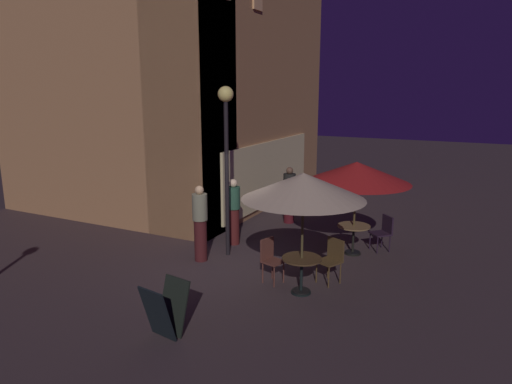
# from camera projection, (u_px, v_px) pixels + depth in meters

# --- Properties ---
(ground_plane) EXTENTS (60.00, 60.00, 0.00)m
(ground_plane) POSITION_uv_depth(u_px,v_px,m) (235.00, 268.00, 10.43)
(ground_plane) COLOR #3C2E30
(cafe_building) EXTENTS (8.96, 8.14, 8.82)m
(cafe_building) POSITION_uv_depth(u_px,v_px,m) (186.00, 76.00, 14.64)
(cafe_building) COLOR #A57048
(cafe_building) RESTS_ON ground
(street_lamp_near_corner) EXTENTS (0.36, 0.36, 4.05)m
(street_lamp_near_corner) POSITION_uv_depth(u_px,v_px,m) (226.00, 133.00, 10.63)
(street_lamp_near_corner) COLOR black
(street_lamp_near_corner) RESTS_ON ground
(menu_sandwich_board) EXTENTS (0.73, 0.65, 0.91)m
(menu_sandwich_board) POSITION_uv_depth(u_px,v_px,m) (166.00, 310.00, 7.46)
(menu_sandwich_board) COLOR black
(menu_sandwich_board) RESTS_ON ground
(cafe_table_0) EXTENTS (0.80, 0.80, 0.73)m
(cafe_table_0) POSITION_uv_depth(u_px,v_px,m) (354.00, 232.00, 11.21)
(cafe_table_0) COLOR black
(cafe_table_0) RESTS_ON ground
(cafe_table_1) EXTENTS (0.78, 0.78, 0.74)m
(cafe_table_1) POSITION_uv_depth(u_px,v_px,m) (302.00, 267.00, 9.04)
(cafe_table_1) COLOR black
(cafe_table_1) RESTS_ON ground
(patio_umbrella_0) EXTENTS (2.58, 2.58, 2.30)m
(patio_umbrella_0) POSITION_uv_depth(u_px,v_px,m) (356.00, 173.00, 10.89)
(patio_umbrella_0) COLOR black
(patio_umbrella_0) RESTS_ON ground
(patio_umbrella_1) EXTENTS (2.39, 2.39, 2.44)m
(patio_umbrella_1) POSITION_uv_depth(u_px,v_px,m) (303.00, 186.00, 8.68)
(patio_umbrella_1) COLOR black
(patio_umbrella_1) RESTS_ON ground
(cafe_chair_0) EXTENTS (0.62, 0.62, 0.89)m
(cafe_chair_0) POSITION_uv_depth(u_px,v_px,m) (384.00, 230.00, 11.47)
(cafe_chair_0) COLOR black
(cafe_chair_0) RESTS_ON ground
(cafe_chair_1) EXTENTS (0.48, 0.48, 0.95)m
(cafe_chair_1) POSITION_uv_depth(u_px,v_px,m) (270.00, 256.00, 9.57)
(cafe_chair_1) COLOR brown
(cafe_chair_1) RESTS_ON ground
(cafe_chair_2) EXTENTS (0.58, 0.58, 0.94)m
(cafe_chair_2) POSITION_uv_depth(u_px,v_px,m) (332.00, 256.00, 9.56)
(cafe_chair_2) COLOR #4C361D
(cafe_chair_2) RESTS_ON ground
(patron_standing_0) EXTENTS (0.35, 0.35, 1.74)m
(patron_standing_0) POSITION_uv_depth(u_px,v_px,m) (234.00, 212.00, 11.88)
(patron_standing_0) COLOR #4E1818
(patron_standing_0) RESTS_ON ground
(patron_standing_1) EXTENTS (0.35, 0.35, 1.81)m
(patron_standing_1) POSITION_uv_depth(u_px,v_px,m) (200.00, 223.00, 10.71)
(patron_standing_1) COLOR #441618
(patron_standing_1) RESTS_ON ground
(patron_standing_2) EXTENTS (0.37, 0.37, 1.72)m
(patron_standing_2) POSITION_uv_depth(u_px,v_px,m) (289.00, 195.00, 13.82)
(patron_standing_2) COLOR #491017
(patron_standing_2) RESTS_ON ground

